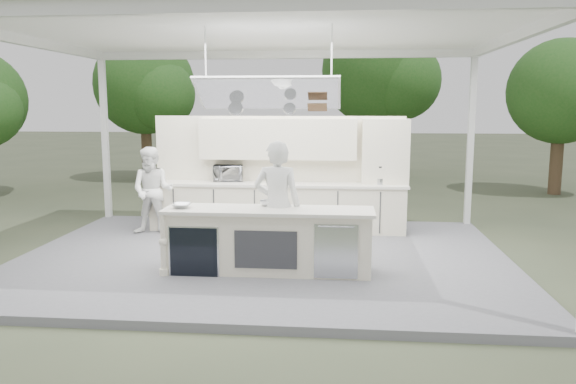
# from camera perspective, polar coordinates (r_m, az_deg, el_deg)

# --- Properties ---
(ground) EXTENTS (90.00, 90.00, 0.00)m
(ground) POSITION_cam_1_polar(r_m,az_deg,el_deg) (9.41, -2.44, -7.11)
(ground) COLOR #474C34
(ground) RESTS_ON ground
(stage_deck) EXTENTS (8.00, 6.00, 0.12)m
(stage_deck) POSITION_cam_1_polar(r_m,az_deg,el_deg) (9.39, -2.45, -6.76)
(stage_deck) COLOR slate
(stage_deck) RESTS_ON ground
(tent) EXTENTS (8.20, 6.20, 3.86)m
(tent) POSITION_cam_1_polar(r_m,az_deg,el_deg) (9.11, -2.60, 15.93)
(tent) COLOR white
(tent) RESTS_ON ground
(demo_island) EXTENTS (3.10, 0.79, 0.95)m
(demo_island) POSITION_cam_1_polar(r_m,az_deg,el_deg) (8.36, -2.12, -4.92)
(demo_island) COLOR beige
(demo_island) RESTS_ON stage_deck
(back_counter) EXTENTS (5.08, 0.72, 0.95)m
(back_counter) POSITION_cam_1_polar(r_m,az_deg,el_deg) (11.11, -1.12, -1.47)
(back_counter) COLOR beige
(back_counter) RESTS_ON stage_deck
(back_wall_unit) EXTENTS (5.05, 0.48, 2.25)m
(back_wall_unit) POSITION_cam_1_polar(r_m,az_deg,el_deg) (11.15, 1.26, 3.63)
(back_wall_unit) COLOR beige
(back_wall_unit) RESTS_ON stage_deck
(tree_cluster) EXTENTS (19.55, 9.40, 5.85)m
(tree_cluster) POSITION_cam_1_polar(r_m,az_deg,el_deg) (18.80, 1.15, 10.95)
(tree_cluster) COLOR brown
(tree_cluster) RESTS_ON ground
(head_chef) EXTENTS (0.72, 0.48, 1.94)m
(head_chef) POSITION_cam_1_polar(r_m,az_deg,el_deg) (8.45, -1.10, -1.33)
(head_chef) COLOR silver
(head_chef) RESTS_ON stage_deck
(sous_chef) EXTENTS (0.83, 0.65, 1.68)m
(sous_chef) POSITION_cam_1_polar(r_m,az_deg,el_deg) (11.04, -13.57, 0.12)
(sous_chef) COLOR white
(sous_chef) RESTS_ON stage_deck
(toaster_oven) EXTENTS (0.63, 0.46, 0.32)m
(toaster_oven) POSITION_cam_1_polar(r_m,az_deg,el_deg) (11.35, -6.08, 1.94)
(toaster_oven) COLOR silver
(toaster_oven) RESTS_ON back_counter
(bowl_large) EXTENTS (0.32, 0.32, 0.07)m
(bowl_large) POSITION_cam_1_polar(r_m,az_deg,el_deg) (8.47, -10.79, -1.37)
(bowl_large) COLOR silver
(bowl_large) RESTS_ON demo_island
(bowl_small) EXTENTS (0.29, 0.29, 0.08)m
(bowl_small) POSITION_cam_1_polar(r_m,az_deg,el_deg) (8.51, -2.03, -1.14)
(bowl_small) COLOR silver
(bowl_small) RESTS_ON demo_island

